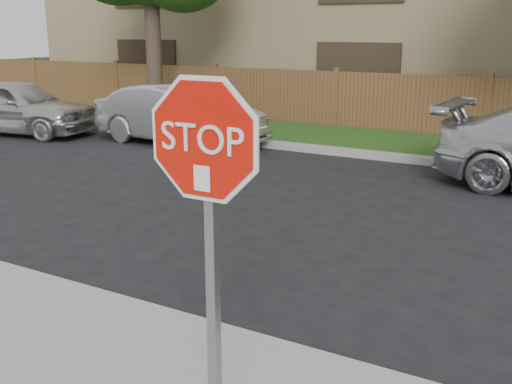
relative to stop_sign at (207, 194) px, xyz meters
The scene contains 7 objects.
ground 2.39m from the stop_sign, 105.33° to the left, with size 90.00×90.00×0.00m, color black.
far_curb 9.80m from the stop_sign, 92.41° to the left, with size 70.00×0.30×0.15m, color gray.
grass_strip 11.43m from the stop_sign, 92.06° to the left, with size 70.00×3.00×0.12m, color #1E4714.
fence 12.93m from the stop_sign, 91.80° to the left, with size 70.00×0.12×1.60m, color brown.
stop_sign is the anchor object (origin of this frame).
sedan_far_left 14.03m from the stop_sign, 145.27° to the left, with size 1.73×4.31×1.47m, color silver.
sedan_left 11.28m from the stop_sign, 127.61° to the left, with size 1.53×4.39×1.45m, color #B9BABE.
Camera 1 is at (2.31, -4.25, 2.76)m, focal length 42.00 mm.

